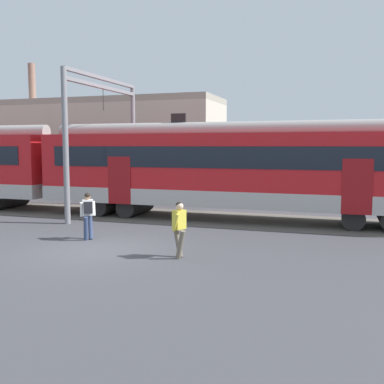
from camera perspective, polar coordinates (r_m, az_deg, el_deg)
name	(u,v)px	position (r m, az deg, el deg)	size (l,w,h in m)	color
ground_plane	(96,250)	(14.61, -12.10, -7.20)	(160.00, 160.00, 0.00)	#424247
track_bed	(29,209)	(24.87, -19.96, -2.02)	(80.00, 4.40, 0.01)	#605951
commuter_train	(69,166)	(23.21, -15.34, 3.16)	(38.05, 3.07, 4.73)	#B7B2AD
pedestrian_white	(88,212)	(16.02, -13.09, -2.47)	(0.51, 0.71, 1.67)	navy
pedestrian_yellow	(179,226)	(13.10, -1.63, -4.29)	(0.56, 0.65, 1.67)	#6B6051
catenary_gantry	(104,124)	(22.17, -11.15, 8.46)	(0.24, 6.64, 6.53)	gray
background_building	(97,147)	(32.22, -12.01, 5.65)	(17.40, 5.00, 9.20)	beige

